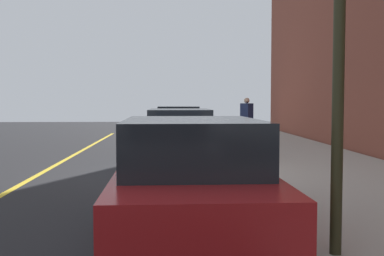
# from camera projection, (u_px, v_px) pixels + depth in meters

# --- Properties ---
(ground_plane) EXTENTS (56.00, 56.00, 0.00)m
(ground_plane) POSITION_uv_depth(u_px,v_px,m) (175.00, 173.00, 11.38)
(ground_plane) COLOR black
(sidewalk) EXTENTS (28.00, 4.60, 0.15)m
(sidewalk) POSITION_uv_depth(u_px,v_px,m) (311.00, 169.00, 11.51)
(sidewalk) COLOR #A39E93
(sidewalk) RESTS_ON ground
(lane_stripe_centre) EXTENTS (28.00, 0.14, 0.01)m
(lane_stripe_centre) POSITION_uv_depth(u_px,v_px,m) (39.00, 174.00, 11.24)
(lane_stripe_centre) COLOR gold
(lane_stripe_centre) RESTS_ON ground
(snow_bank_curb) EXTENTS (4.23, 0.56, 0.22)m
(snow_bank_curb) POSITION_uv_depth(u_px,v_px,m) (194.00, 147.00, 16.78)
(snow_bank_curb) COLOR white
(snow_bank_curb) RESTS_ON ground
(parked_car_red) EXTENTS (4.59, 1.97, 1.51)m
(parked_car_red) POSITION_uv_depth(u_px,v_px,m) (191.00, 178.00, 6.01)
(parked_car_red) COLOR black
(parked_car_red) RESTS_ON ground
(parked_car_navy) EXTENTS (4.69, 1.91, 1.51)m
(parked_car_navy) POSITION_uv_depth(u_px,v_px,m) (179.00, 137.00, 12.86)
(parked_car_navy) COLOR black
(parked_car_navy) RESTS_ON ground
(parked_car_white) EXTENTS (4.21, 1.95, 1.51)m
(parked_car_white) POSITION_uv_depth(u_px,v_px,m) (178.00, 125.00, 19.25)
(parked_car_white) COLOR black
(parked_car_white) RESTS_ON ground
(pedestrian_navy_coat) EXTENTS (0.54, 0.50, 1.71)m
(pedestrian_navy_coat) POSITION_uv_depth(u_px,v_px,m) (247.00, 118.00, 18.90)
(pedestrian_navy_coat) COLOR black
(pedestrian_navy_coat) RESTS_ON sidewalk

